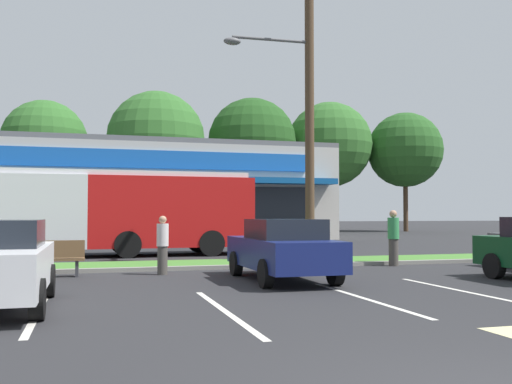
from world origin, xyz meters
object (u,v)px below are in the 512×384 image
(car_1, at_px, (282,249))
(city_bus, at_px, (102,210))
(utility_pole, at_px, (305,99))
(bus_stop_bench, at_px, (52,258))
(pedestrian_near_bench, at_px, (393,238))
(pedestrian_by_pole, at_px, (163,245))

(car_1, bearing_deg, city_bus, 23.10)
(utility_pole, bearing_deg, bus_stop_bench, -165.17)
(city_bus, height_order, pedestrian_near_bench, city_bus)
(bus_stop_bench, relative_size, car_1, 0.37)
(pedestrian_by_pole, bearing_deg, car_1, 144.51)
(utility_pole, relative_size, city_bus, 0.87)
(car_1, relative_size, pedestrian_near_bench, 2.48)
(utility_pole, distance_m, bus_stop_bench, 9.34)
(bus_stop_bench, height_order, pedestrian_near_bench, pedestrian_near_bench)
(utility_pole, relative_size, pedestrian_by_pole, 6.44)
(city_bus, height_order, pedestrian_by_pole, city_bus)
(city_bus, xyz_separation_m, pedestrian_by_pole, (1.43, -7.37, -0.97))
(pedestrian_near_bench, height_order, pedestrian_by_pole, pedestrian_near_bench)
(pedestrian_near_bench, bearing_deg, city_bus, -56.72)
(city_bus, relative_size, car_1, 2.69)
(pedestrian_near_bench, relative_size, pedestrian_by_pole, 1.11)
(bus_stop_bench, height_order, pedestrian_by_pole, pedestrian_by_pole)
(utility_pole, distance_m, car_1, 6.69)
(pedestrian_near_bench, bearing_deg, bus_stop_bench, -15.60)
(city_bus, xyz_separation_m, bus_stop_bench, (-1.37, -7.32, -1.26))
(utility_pole, xyz_separation_m, bus_stop_bench, (-7.69, -2.04, -4.90))
(city_bus, bearing_deg, car_1, 111.57)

